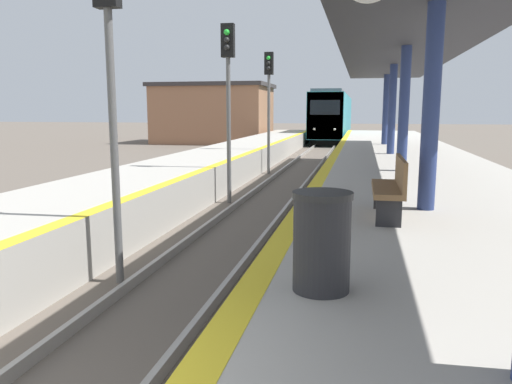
# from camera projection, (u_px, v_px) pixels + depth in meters

# --- Properties ---
(train) EXTENTS (2.61, 23.85, 4.19)m
(train) POSITION_uv_depth(u_px,v_px,m) (334.00, 116.00, 46.64)
(train) COLOR black
(train) RESTS_ON ground
(signal_near) EXTENTS (0.36, 0.31, 4.99)m
(signal_near) POSITION_uv_depth(u_px,v_px,m) (109.00, 53.00, 7.20)
(signal_near) COLOR #595959
(signal_near) RESTS_ON ground
(signal_mid) EXTENTS (0.36, 0.31, 4.99)m
(signal_mid) POSITION_uv_depth(u_px,v_px,m) (228.00, 81.00, 13.87)
(signal_mid) COLOR #595959
(signal_mid) RESTS_ON ground
(signal_far) EXTENTS (0.36, 0.31, 4.99)m
(signal_far) POSITION_uv_depth(u_px,v_px,m) (269.00, 90.00, 20.55)
(signal_far) COLOR #595959
(signal_far) RESTS_ON ground
(station_canopy) EXTENTS (3.54, 27.34, 3.50)m
(station_canopy) POSITION_uv_depth(u_px,v_px,m) (407.00, 46.00, 13.03)
(station_canopy) COLOR navy
(station_canopy) RESTS_ON platform_right
(trash_bin) EXTENTS (0.54, 0.54, 0.91)m
(trash_bin) POSITION_uv_depth(u_px,v_px,m) (322.00, 241.00, 4.49)
(trash_bin) COLOR #262628
(trash_bin) RESTS_ON platform_right
(bench) EXTENTS (0.44, 1.65, 0.92)m
(bench) POSITION_uv_depth(u_px,v_px,m) (392.00, 186.00, 7.59)
(bench) COLOR brown
(bench) RESTS_ON platform_right
(station_building) EXTENTS (9.23, 6.63, 4.77)m
(station_building) POSITION_uv_depth(u_px,v_px,m) (214.00, 113.00, 40.64)
(station_building) COLOR #9E6B4C
(station_building) RESTS_ON ground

